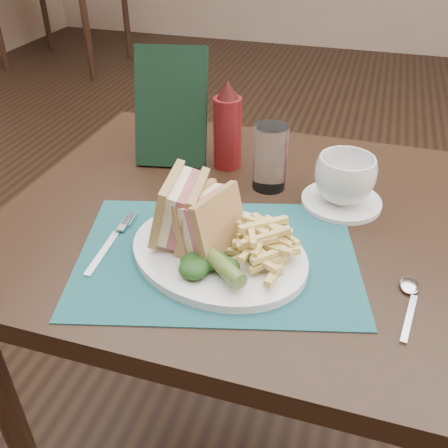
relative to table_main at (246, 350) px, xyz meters
name	(u,v)px	position (x,y,z in m)	size (l,w,h in m)	color
floor	(280,317)	(0.00, 0.50, -0.38)	(7.00, 7.00, 0.00)	black
wall_back	(359,50)	(0.00, 4.00, -0.38)	(6.00, 6.00, 0.00)	tan
table_main	(246,350)	(0.00, 0.00, 0.00)	(0.90, 0.75, 0.75)	black
table_bg_left	(63,16)	(-2.27, 2.88, 0.00)	(0.90, 0.75, 0.75)	black
placemat	(218,256)	(-0.02, -0.14, 0.38)	(0.45, 0.32, 0.00)	#1A4F54
plate	(219,253)	(-0.02, -0.15, 0.38)	(0.30, 0.24, 0.01)	white
sandwich_half_a	(167,206)	(-0.11, -0.13, 0.45)	(0.06, 0.11, 0.10)	tan
sandwich_half_b	(199,216)	(-0.05, -0.14, 0.44)	(0.06, 0.10, 0.09)	tan
kale_garnish	(212,266)	(-0.01, -0.20, 0.41)	(0.11, 0.08, 0.03)	#183C16
pickle_spear	(217,261)	(0.00, -0.20, 0.41)	(0.02, 0.02, 0.12)	#4B6727
fries_pile	(264,237)	(0.05, -0.13, 0.42)	(0.18, 0.20, 0.06)	#E4CA72
fork	(111,240)	(-0.20, -0.16, 0.38)	(0.03, 0.17, 0.01)	silver
spoon	(409,304)	(0.28, -0.18, 0.38)	(0.03, 0.15, 0.01)	silver
saucer	(341,201)	(0.16, 0.08, 0.38)	(0.15, 0.15, 0.01)	white
coffee_cup	(345,179)	(0.16, 0.08, 0.43)	(0.11, 0.11, 0.09)	white
drinking_glass	(270,157)	(0.01, 0.10, 0.44)	(0.07, 0.07, 0.13)	white
ketchup_bottle	(227,125)	(-0.10, 0.16, 0.47)	(0.06, 0.06, 0.19)	#5E1011
check_presenter	(171,108)	(-0.22, 0.16, 0.49)	(0.15, 0.02, 0.25)	black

